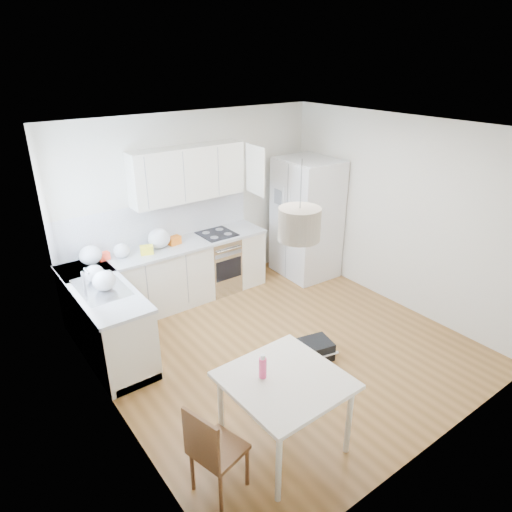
{
  "coord_description": "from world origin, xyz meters",
  "views": [
    {
      "loc": [
        -3.14,
        -3.71,
        3.43
      ],
      "look_at": [
        -0.1,
        0.4,
        1.14
      ],
      "focal_mm": 32.0,
      "sensor_mm": 36.0,
      "label": 1
    }
  ],
  "objects_px": {
    "dining_table": "(285,386)",
    "gym_bag": "(311,351)",
    "refrigerator": "(307,218)",
    "dining_chair": "(219,447)"
  },
  "relations": [
    {
      "from": "dining_table",
      "to": "gym_bag",
      "type": "relative_size",
      "value": 2.05
    },
    {
      "from": "dining_chair",
      "to": "gym_bag",
      "type": "relative_size",
      "value": 1.84
    },
    {
      "from": "dining_table",
      "to": "gym_bag",
      "type": "bearing_deg",
      "value": 35.17
    },
    {
      "from": "dining_chair",
      "to": "gym_bag",
      "type": "xyz_separation_m",
      "value": [
        1.86,
        0.87,
        -0.34
      ]
    },
    {
      "from": "dining_table",
      "to": "dining_chair",
      "type": "relative_size",
      "value": 1.12
    },
    {
      "from": "refrigerator",
      "to": "gym_bag",
      "type": "distance_m",
      "value": 2.59
    },
    {
      "from": "dining_chair",
      "to": "gym_bag",
      "type": "distance_m",
      "value": 2.08
    },
    {
      "from": "refrigerator",
      "to": "dining_table",
      "type": "height_order",
      "value": "refrigerator"
    },
    {
      "from": "refrigerator",
      "to": "dining_chair",
      "type": "bearing_deg",
      "value": -139.11
    },
    {
      "from": "dining_table",
      "to": "dining_chair",
      "type": "height_order",
      "value": "dining_chair"
    }
  ]
}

